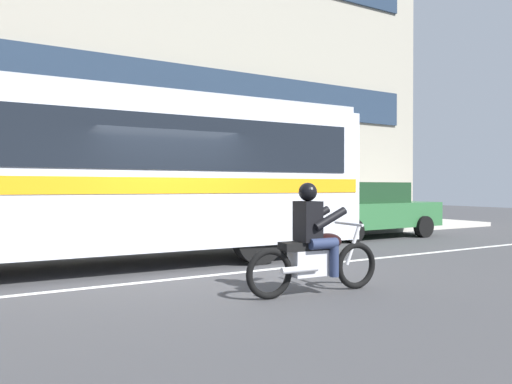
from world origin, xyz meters
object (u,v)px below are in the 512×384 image
Objects in this scene: transit_bus at (89,166)px; parked_sedan_curbside at (368,209)px; motorcycle_with_rider at (314,247)px; fire_hydrant at (195,224)px.

transit_bus is 8.40m from parked_sedan_curbside.
motorcycle_with_rider is 0.47× the size of parked_sedan_curbside.
fire_hydrant is (-5.05, 1.17, -0.33)m from parked_sedan_curbside.
motorcycle_with_rider is 7.83m from parked_sedan_curbside.
transit_bus is at bearing 121.75° from motorcycle_with_rider.
parked_sedan_curbside reaches higher than fire_hydrant.
parked_sedan_curbside is at bearing 9.58° from transit_bus.
parked_sedan_curbside is at bearing -13.10° from fire_hydrant.
transit_bus is 4.60m from motorcycle_with_rider.
fire_hydrant is at bearing 38.93° from transit_bus.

